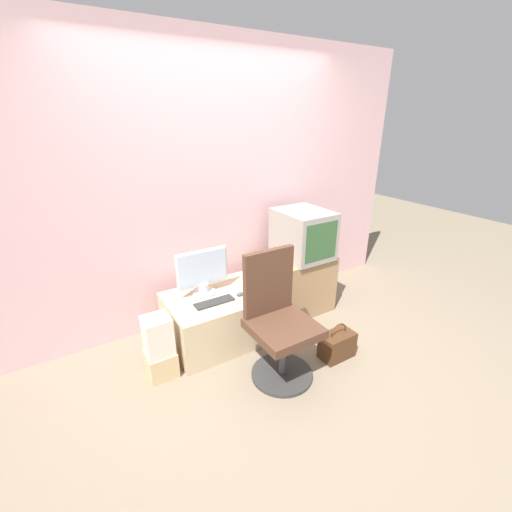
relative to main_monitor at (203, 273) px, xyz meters
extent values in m
plane|color=#7F705B|center=(0.36, -0.93, -0.66)|extent=(12.00, 12.00, 0.00)
cube|color=beige|center=(0.36, 0.40, 0.64)|extent=(4.40, 0.05, 2.60)
cube|color=#CCB289|center=(0.12, -0.09, -0.43)|extent=(0.95, 0.66, 0.46)
cube|color=#A37F56|center=(1.05, -0.02, -0.36)|extent=(0.62, 0.52, 0.60)
cylinder|color=silver|center=(0.00, 0.00, -0.19)|extent=(0.20, 0.20, 0.02)
cylinder|color=silver|center=(0.00, 0.00, -0.14)|extent=(0.09, 0.09, 0.08)
cube|color=silver|center=(0.00, 0.00, 0.05)|extent=(0.47, 0.01, 0.33)
cube|color=silver|center=(0.00, 0.00, 0.05)|extent=(0.44, 0.02, 0.30)
cube|color=#2D2D2D|center=(0.01, -0.20, -0.20)|extent=(0.34, 0.11, 0.01)
ellipsoid|color=#4C4C51|center=(0.25, -0.20, -0.19)|extent=(0.06, 0.04, 0.03)
cube|color=gray|center=(1.08, -0.03, 0.17)|extent=(0.46, 0.55, 0.47)
cube|color=#335B33|center=(1.08, -0.30, 0.17)|extent=(0.38, 0.01, 0.37)
cylinder|color=#333333|center=(0.30, -0.80, -0.64)|extent=(0.49, 0.49, 0.03)
cylinder|color=#4C4C51|center=(0.30, -0.80, -0.44)|extent=(0.05, 0.05, 0.38)
cube|color=#513323|center=(0.30, -0.80, -0.21)|extent=(0.47, 0.47, 0.07)
cube|color=#513323|center=(0.30, -0.59, 0.09)|extent=(0.43, 0.05, 0.53)
cube|color=#D1B27F|center=(-0.51, -0.28, -0.55)|extent=(0.22, 0.21, 0.22)
cube|color=beige|center=(-0.51, -0.28, -0.29)|extent=(0.20, 0.20, 0.31)
cube|color=#4C2D19|center=(0.83, -0.85, -0.55)|extent=(0.29, 0.17, 0.23)
torus|color=#4C2D19|center=(0.83, -0.85, -0.42)|extent=(0.17, 0.01, 0.17)
camera|label=1|loc=(-1.01, -2.53, 1.27)|focal=24.00mm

